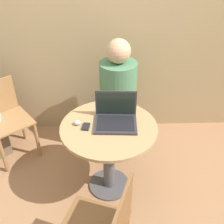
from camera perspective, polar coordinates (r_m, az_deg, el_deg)
name	(u,v)px	position (r m, az deg, el deg)	size (l,w,h in m)	color
ground_plane	(109,185)	(2.57, -0.60, -15.56)	(12.00, 12.00, 0.00)	#9E704C
back_wall	(106,16)	(2.71, -1.23, 20.12)	(7.00, 0.05, 2.60)	tan
round_table	(109,143)	(2.20, -0.68, -6.84)	(0.78, 0.78, 0.70)	#4C4C51
laptop	(116,117)	(2.10, 0.80, -1.17)	(0.35, 0.28, 0.24)	#2D2D33
cell_phone	(86,127)	(2.07, -5.69, -3.19)	(0.07, 0.09, 0.02)	black
computer_mouse	(77,123)	(2.11, -7.58, -2.33)	(0.06, 0.05, 0.04)	#B2B2B7
person_seated	(118,102)	(2.75, 1.24, 2.08)	(0.37, 0.57, 1.20)	#4C4742
chair_background	(6,119)	(2.83, -22.00, -1.41)	(0.56, 0.56, 0.80)	#9E7042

